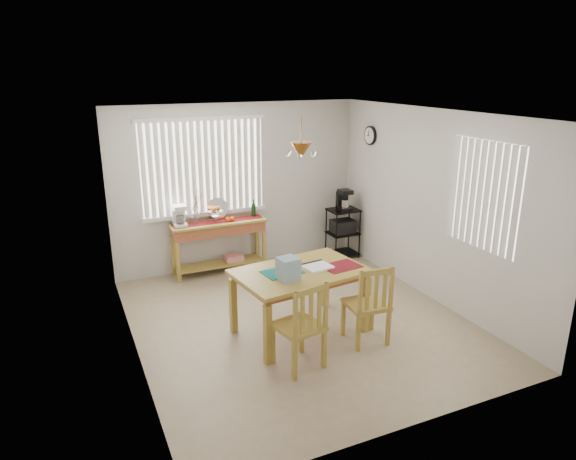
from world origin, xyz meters
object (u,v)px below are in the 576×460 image
sideboard (219,234)px  cart_items (344,200)px  wire_cart (343,228)px  chair_right (368,305)px  chair_left (301,327)px  dining_table (300,277)px

sideboard → cart_items: cart_items is taller
wire_cart → cart_items: cart_items is taller
sideboard → chair_right: chair_right is taller
cart_items → sideboard: bearing=175.1°
sideboard → chair_left: 3.00m
chair_left → chair_right: (0.94, 0.17, -0.01)m
chair_left → chair_right: chair_left is taller
cart_items → chair_right: bearing=-114.3°
sideboard → wire_cart: wire_cart is taller
wire_cart → dining_table: (-1.80, -2.08, 0.21)m
dining_table → chair_right: 0.86m
wire_cart → cart_items: (0.00, 0.01, 0.49)m
cart_items → dining_table: size_ratio=0.21×
wire_cart → chair_left: 3.53m
dining_table → chair_right: (0.61, -0.55, -0.23)m
sideboard → wire_cart: 2.12m
cart_items → chair_left: bearing=-127.2°
sideboard → wire_cart: (2.11, -0.19, -0.12)m
cart_items → dining_table: cart_items is taller
wire_cart → cart_items: size_ratio=2.43×
wire_cart → cart_items: bearing=90.0°
sideboard → dining_table: bearing=-82.4°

